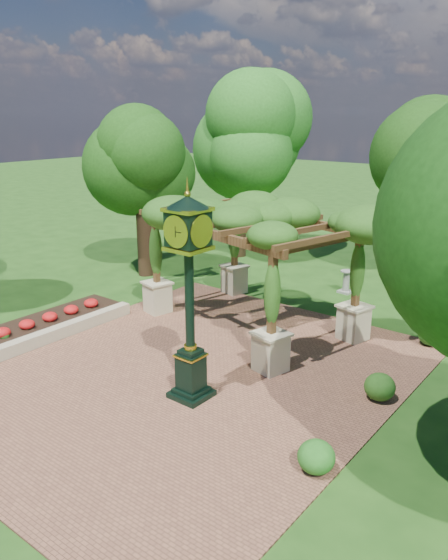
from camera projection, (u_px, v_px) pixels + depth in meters
The scene contains 13 objects.
ground at pixel (162, 388), 13.55m from camera, with size 120.00×120.00×0.00m, color #1E4714.
brick_plaza at pixel (189, 373), 14.29m from camera, with size 10.00×12.00×0.04m, color brown.
border_wall at pixel (64, 330), 16.57m from camera, with size 0.35×5.00×0.40m, color #C6B793.
flower_bed at pixel (47, 324), 17.11m from camera, with size 1.50×5.00×0.36m, color red.
pedestal_clock at pixel (189, 281), 12.21m from camera, with size 0.98×0.98×4.92m.
pergola at pixel (251, 222), 16.51m from camera, with size 7.27×5.47×4.09m.
sundial at pixel (346, 283), 20.54m from camera, with size 0.53×0.53×0.87m.
shrub_front at pixel (316, 457), 10.25m from camera, with size 0.72×0.72×0.65m, color #22611B.
shrub_mid at pixel (380, 387), 12.84m from camera, with size 0.73×0.73×0.66m, color #265518.
shrub_back at pixel (431, 334), 15.86m from camera, with size 0.74×0.74×0.66m, color #1F5819.
tree_west_near at pixel (141, 149), 21.42m from camera, with size 3.72×3.72×7.50m.
tree_west_far at pixel (240, 135), 24.29m from camera, with size 4.39×4.39×8.12m.
tree_north at pixel (428, 165), 21.47m from camera, with size 3.69×3.69×6.60m.
Camera 1 is at (8.70, -8.61, 6.58)m, focal length 35.00 mm.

